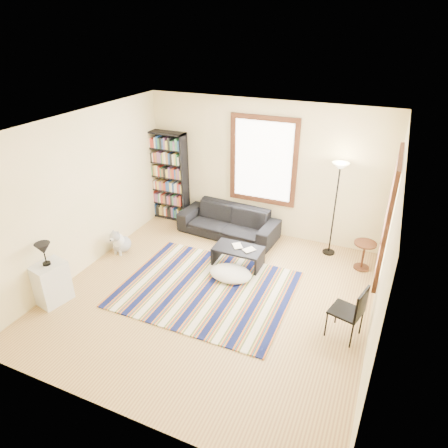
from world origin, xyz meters
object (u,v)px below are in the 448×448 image
at_px(coffee_table, 238,256).
at_px(floor_lamp, 334,210).
at_px(floor_cushion, 231,273).
at_px(side_table, 363,256).
at_px(sofa, 228,222).
at_px(dog, 122,240).
at_px(folding_chair, 346,311).
at_px(white_cabinet, 51,283).
at_px(bookshelf, 168,176).

height_order(coffee_table, floor_lamp, floor_lamp).
xyz_separation_m(floor_cushion, side_table, (2.10, 1.26, 0.17)).
relative_size(sofa, floor_cushion, 2.72).
xyz_separation_m(sofa, dog, (-1.66, -1.47, -0.05)).
bearing_deg(folding_chair, floor_cushion, 176.62).
relative_size(coffee_table, floor_lamp, 0.48).
xyz_separation_m(side_table, folding_chair, (-0.05, -1.94, 0.16)).
xyz_separation_m(sofa, folding_chair, (2.72, -2.15, 0.12)).
relative_size(sofa, floor_lamp, 1.13).
bearing_deg(white_cabinet, sofa, 73.88).
distance_m(sofa, dog, 2.22).
xyz_separation_m(floor_lamp, dog, (-3.78, -1.57, -0.67)).
bearing_deg(sofa, floor_lamp, 7.25).
height_order(sofa, dog, sofa).
bearing_deg(folding_chair, sofa, 156.56).
bearing_deg(coffee_table, sofa, 121.69).
height_order(floor_cushion, folding_chair, folding_chair).
relative_size(folding_chair, dog, 1.67).
relative_size(bookshelf, side_table, 3.70).
height_order(bookshelf, coffee_table, bookshelf).
height_order(bookshelf, side_table, bookshelf).
bearing_deg(coffee_table, bookshelf, 149.87).
bearing_deg(floor_cushion, bookshelf, 142.28).
relative_size(floor_cushion, dog, 1.50).
height_order(bookshelf, floor_cushion, bookshelf).
distance_m(floor_lamp, white_cabinet, 5.11).
bearing_deg(floor_cushion, side_table, 30.98).
relative_size(coffee_table, side_table, 1.67).
distance_m(side_table, white_cabinet, 5.41).
bearing_deg(white_cabinet, coffee_table, 55.27).
distance_m(bookshelf, side_table, 4.45).
distance_m(side_table, dog, 4.61).
bearing_deg(coffee_table, floor_cushion, -84.35).
xyz_separation_m(bookshelf, floor_cushion, (2.26, -1.75, -0.90)).
bearing_deg(dog, floor_cushion, 0.99).
xyz_separation_m(sofa, floor_cushion, (0.67, -1.48, -0.21)).
xyz_separation_m(coffee_table, dog, (-2.29, -0.46, 0.08)).
height_order(coffee_table, dog, dog).
distance_m(side_table, folding_chair, 1.95).
relative_size(bookshelf, white_cabinet, 2.86).
bearing_deg(dog, white_cabinet, -91.14).
distance_m(sofa, floor_lamp, 2.21).
bearing_deg(sofa, bookshelf, 174.88).
bearing_deg(white_cabinet, folding_chair, 25.56).
distance_m(coffee_table, floor_lamp, 2.01).
bearing_deg(floor_cushion, dog, 179.98).
relative_size(floor_cushion, floor_lamp, 0.41).
distance_m(sofa, bookshelf, 1.75).
xyz_separation_m(floor_cushion, dog, (-2.33, 0.00, 0.16)).
distance_m(bookshelf, floor_cushion, 2.99).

